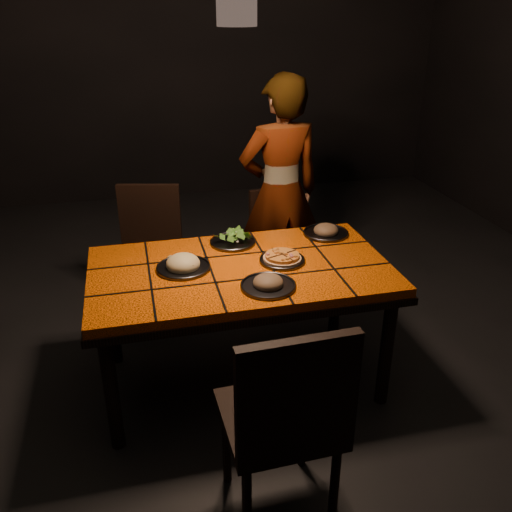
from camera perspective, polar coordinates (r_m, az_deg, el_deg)
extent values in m
cube|color=black|center=(3.32, -1.50, -13.08)|extent=(6.00, 7.00, 0.04)
cube|color=black|center=(6.10, -9.10, 19.91)|extent=(6.00, 0.04, 3.00)
cube|color=#FF6108|center=(2.92, -1.66, -1.55)|extent=(1.60, 0.90, 0.05)
cube|color=black|center=(2.94, -1.65, -2.33)|extent=(1.62, 0.92, 0.04)
cylinder|color=black|center=(2.78, -14.97, -13.78)|extent=(0.07, 0.07, 0.66)
cylinder|color=black|center=(3.04, 13.54, -9.79)|extent=(0.07, 0.07, 0.66)
cylinder|color=black|center=(3.39, -14.97, -6.00)|extent=(0.07, 0.07, 0.66)
cylinder|color=black|center=(3.61, 8.43, -3.33)|extent=(0.07, 0.07, 0.66)
cube|color=black|center=(2.32, 2.40, -16.71)|extent=(0.47, 0.47, 0.04)
cube|color=black|center=(2.00, 4.40, -14.72)|extent=(0.46, 0.06, 0.50)
cylinder|color=black|center=(2.67, 5.00, -17.47)|extent=(0.04, 0.04, 0.47)
cylinder|color=black|center=(2.60, -3.13, -18.98)|extent=(0.04, 0.04, 0.47)
cylinder|color=black|center=(2.44, 8.23, -23.08)|extent=(0.04, 0.04, 0.47)
cylinder|color=black|center=(2.35, -0.96, -25.09)|extent=(0.04, 0.04, 0.47)
cube|color=black|center=(3.72, -11.29, -0.58)|extent=(0.51, 0.51, 0.04)
cube|color=black|center=(3.79, -11.10, 4.08)|extent=(0.42, 0.14, 0.46)
cylinder|color=black|center=(3.72, -14.03, -4.98)|extent=(0.04, 0.04, 0.43)
cylinder|color=black|center=(3.65, -8.82, -5.08)|extent=(0.04, 0.04, 0.43)
cylinder|color=black|center=(4.01, -12.96, -2.54)|extent=(0.04, 0.04, 0.43)
cylinder|color=black|center=(3.95, -8.14, -2.58)|extent=(0.04, 0.04, 0.43)
cube|color=black|center=(3.92, 2.91, 0.53)|extent=(0.45, 0.45, 0.04)
cube|color=black|center=(3.97, 1.80, 4.39)|extent=(0.37, 0.12, 0.41)
cylinder|color=black|center=(3.83, 1.93, -3.60)|extent=(0.03, 0.03, 0.38)
cylinder|color=black|center=(3.97, 5.83, -2.65)|extent=(0.03, 0.03, 0.38)
cylinder|color=black|center=(4.07, -0.06, -1.74)|extent=(0.03, 0.03, 0.38)
cylinder|color=black|center=(4.20, 3.68, -0.91)|extent=(0.03, 0.03, 0.38)
imported|color=brown|center=(3.84, 2.55, 6.67)|extent=(0.63, 0.44, 1.63)
cylinder|color=black|center=(2.61, -2.04, 24.32)|extent=(0.18, 0.18, 0.12)
cylinder|color=#3A3A3F|center=(2.96, 2.77, -0.48)|extent=(0.25, 0.25, 0.01)
torus|color=#3A3A3F|center=(2.96, 2.77, -0.34)|extent=(0.25, 0.25, 0.01)
cylinder|color=tan|center=(2.96, 2.77, -0.26)|extent=(0.27, 0.27, 0.01)
cylinder|color=#C38B32|center=(2.95, 2.78, 0.01)|extent=(0.24, 0.24, 0.02)
cylinder|color=#3A3A3F|center=(2.91, -7.65, -1.25)|extent=(0.29, 0.29, 0.01)
torus|color=#3A3A3F|center=(2.90, -7.66, -1.11)|extent=(0.29, 0.29, 0.01)
ellipsoid|color=#D5BB8C|center=(2.89, -7.69, -0.73)|extent=(0.17, 0.17, 0.09)
cylinder|color=#3A3A3F|center=(3.19, -2.47, 1.44)|extent=(0.27, 0.27, 0.01)
torus|color=#3A3A3F|center=(3.18, -2.47, 1.57)|extent=(0.27, 0.27, 0.01)
cylinder|color=#3A3A3F|center=(2.70, 1.29, -3.20)|extent=(0.28, 0.28, 0.01)
torus|color=#3A3A3F|center=(2.70, 1.29, -3.05)|extent=(0.28, 0.28, 0.01)
ellipsoid|color=brown|center=(2.69, 1.29, -2.65)|extent=(0.17, 0.17, 0.09)
cylinder|color=#3A3A3F|center=(3.34, 7.35, 2.38)|extent=(0.27, 0.27, 0.01)
torus|color=#3A3A3F|center=(3.33, 7.36, 2.50)|extent=(0.28, 0.28, 0.01)
ellipsoid|color=brown|center=(3.32, 7.38, 2.83)|extent=(0.16, 0.16, 0.09)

